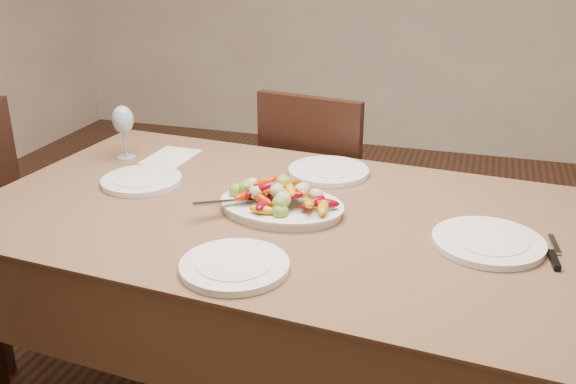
% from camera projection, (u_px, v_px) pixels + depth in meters
% --- Properties ---
extents(dining_table, '(1.92, 1.19, 0.76)m').
position_uv_depth(dining_table, '(288.00, 321.00, 2.02)').
color(dining_table, brown).
rests_on(dining_table, ground).
extents(chair_far, '(0.48, 0.48, 0.95)m').
position_uv_depth(chair_far, '(327.00, 197.00, 2.70)').
color(chair_far, black).
rests_on(chair_far, ground).
extents(serving_platter, '(0.38, 0.29, 0.02)m').
position_uv_depth(serving_platter, '(281.00, 208.00, 1.87)').
color(serving_platter, white).
rests_on(serving_platter, dining_table).
extents(roasted_vegetables, '(0.31, 0.22, 0.09)m').
position_uv_depth(roasted_vegetables, '(281.00, 190.00, 1.84)').
color(roasted_vegetables, '#71020D').
rests_on(roasted_vegetables, serving_platter).
extents(serving_spoon, '(0.24, 0.24, 0.03)m').
position_uv_depth(serving_spoon, '(256.00, 198.00, 1.84)').
color(serving_spoon, '#9EA0A8').
rests_on(serving_spoon, serving_platter).
extents(plate_left, '(0.26, 0.26, 0.02)m').
position_uv_depth(plate_left, '(142.00, 181.00, 2.07)').
color(plate_left, white).
rests_on(plate_left, dining_table).
extents(plate_right, '(0.29, 0.29, 0.02)m').
position_uv_depth(plate_right, '(488.00, 242.00, 1.67)').
color(plate_right, white).
rests_on(plate_right, dining_table).
extents(plate_far, '(0.27, 0.27, 0.02)m').
position_uv_depth(plate_far, '(329.00, 171.00, 2.15)').
color(plate_far, white).
rests_on(plate_far, dining_table).
extents(plate_near, '(0.27, 0.27, 0.02)m').
position_uv_depth(plate_near, '(235.00, 266.00, 1.55)').
color(plate_near, white).
rests_on(plate_near, dining_table).
extents(wine_glass, '(0.08, 0.08, 0.20)m').
position_uv_depth(wine_glass, '(124.00, 131.00, 2.27)').
color(wine_glass, '#8C99A5').
rests_on(wine_glass, dining_table).
extents(menu_card, '(0.16, 0.22, 0.00)m').
position_uv_depth(menu_card, '(171.00, 157.00, 2.31)').
color(menu_card, silver).
rests_on(menu_card, dining_table).
extents(table_knife, '(0.04, 0.20, 0.01)m').
position_uv_depth(table_knife, '(554.00, 253.00, 1.62)').
color(table_knife, '#9EA0A8').
rests_on(table_knife, dining_table).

